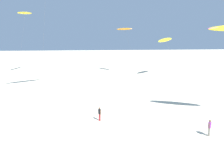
# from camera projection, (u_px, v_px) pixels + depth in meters

# --- Properties ---
(flying_kite_2) EXTENTS (4.55, 11.92, 11.88)m
(flying_kite_2) POSITION_uv_depth(u_px,v_px,m) (124.00, 29.00, 52.53)
(flying_kite_2) COLOR orange
(flying_kite_2) RESTS_ON ground
(flying_kite_4) EXTENTS (6.11, 5.52, 9.53)m
(flying_kite_4) POSITION_uv_depth(u_px,v_px,m) (165.00, 40.00, 48.69)
(flying_kite_4) COLOR yellow
(flying_kite_4) RESTS_ON ground
(flying_kite_5) EXTENTS (2.58, 13.19, 15.84)m
(flying_kite_5) POSITION_uv_depth(u_px,v_px,m) (25.00, 13.00, 50.04)
(flying_kite_5) COLOR yellow
(flying_kite_5) RESTS_ON ground
(person_near_left) EXTENTS (0.41, 0.36, 1.63)m
(person_near_left) POSITION_uv_depth(u_px,v_px,m) (210.00, 127.00, 19.39)
(person_near_left) COLOR slate
(person_near_left) RESTS_ON ground
(person_mid_field) EXTENTS (0.31, 0.46, 1.59)m
(person_mid_field) POSITION_uv_depth(u_px,v_px,m) (100.00, 113.00, 22.96)
(person_mid_field) COLOR red
(person_mid_field) RESTS_ON ground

